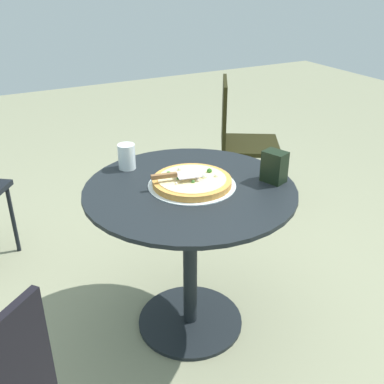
{
  "coord_description": "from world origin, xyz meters",
  "views": [
    {
      "loc": [
        0.79,
        1.52,
        1.58
      ],
      "look_at": [
        -0.02,
        -0.01,
        0.71
      ],
      "focal_mm": 42.46,
      "sensor_mm": 36.0,
      "label": 1
    }
  ],
  "objects_px": {
    "pizza_server": "(176,175)",
    "napkin_dispenser": "(274,167)",
    "drinking_cup": "(127,157)",
    "patio_chair_corner": "(239,135)",
    "patio_table": "(190,229)",
    "pizza_on_tray": "(192,182)"
  },
  "relations": [
    {
      "from": "pizza_server",
      "to": "napkin_dispenser",
      "type": "height_order",
      "value": "napkin_dispenser"
    },
    {
      "from": "drinking_cup",
      "to": "napkin_dispenser",
      "type": "xyz_separation_m",
      "value": [
        -0.51,
        0.43,
        0.01
      ]
    },
    {
      "from": "napkin_dispenser",
      "to": "patio_chair_corner",
      "type": "xyz_separation_m",
      "value": [
        -0.55,
        -1.09,
        -0.29
      ]
    },
    {
      "from": "napkin_dispenser",
      "to": "patio_chair_corner",
      "type": "height_order",
      "value": "patio_chair_corner"
    },
    {
      "from": "pizza_server",
      "to": "patio_chair_corner",
      "type": "bearing_deg",
      "value": -134.96
    },
    {
      "from": "patio_table",
      "to": "napkin_dispenser",
      "type": "xyz_separation_m",
      "value": [
        -0.35,
        0.12,
        0.28
      ]
    },
    {
      "from": "patio_chair_corner",
      "to": "drinking_cup",
      "type": "bearing_deg",
      "value": 32.19
    },
    {
      "from": "drinking_cup",
      "to": "napkin_dispenser",
      "type": "height_order",
      "value": "napkin_dispenser"
    },
    {
      "from": "pizza_server",
      "to": "patio_table",
      "type": "bearing_deg",
      "value": 155.42
    },
    {
      "from": "patio_table",
      "to": "pizza_server",
      "type": "xyz_separation_m",
      "value": [
        0.05,
        -0.02,
        0.27
      ]
    },
    {
      "from": "patio_table",
      "to": "pizza_on_tray",
      "type": "relative_size",
      "value": 2.41
    },
    {
      "from": "napkin_dispenser",
      "to": "pizza_server",
      "type": "bearing_deg",
      "value": -129.17
    },
    {
      "from": "pizza_server",
      "to": "napkin_dispenser",
      "type": "relative_size",
      "value": 1.57
    },
    {
      "from": "patio_table",
      "to": "patio_chair_corner",
      "type": "relative_size",
      "value": 1.01
    },
    {
      "from": "pizza_server",
      "to": "napkin_dispenser",
      "type": "xyz_separation_m",
      "value": [
        -0.4,
        0.14,
        0.01
      ]
    },
    {
      "from": "pizza_server",
      "to": "patio_chair_corner",
      "type": "xyz_separation_m",
      "value": [
        -0.95,
        -0.95,
        -0.28
      ]
    },
    {
      "from": "pizza_on_tray",
      "to": "patio_chair_corner",
      "type": "height_order",
      "value": "patio_chair_corner"
    },
    {
      "from": "pizza_on_tray",
      "to": "patio_table",
      "type": "bearing_deg",
      "value": 36.77
    },
    {
      "from": "pizza_server",
      "to": "drinking_cup",
      "type": "xyz_separation_m",
      "value": [
        0.11,
        -0.29,
        0.0
      ]
    },
    {
      "from": "drinking_cup",
      "to": "patio_chair_corner",
      "type": "bearing_deg",
      "value": -147.81
    },
    {
      "from": "pizza_on_tray",
      "to": "patio_chair_corner",
      "type": "bearing_deg",
      "value": -132.41
    },
    {
      "from": "pizza_server",
      "to": "napkin_dispenser",
      "type": "distance_m",
      "value": 0.42
    }
  ]
}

